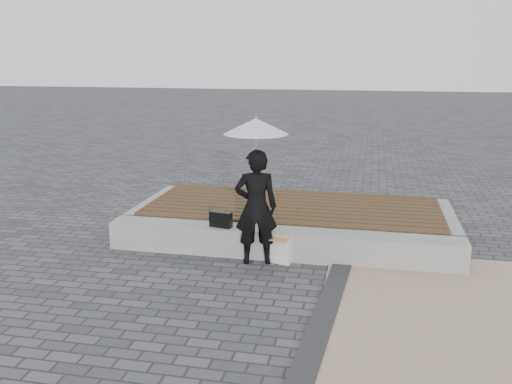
# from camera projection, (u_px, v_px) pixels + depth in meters

# --- Properties ---
(ground) EXTENTS (80.00, 80.00, 0.00)m
(ground) POSITION_uv_depth(u_px,v_px,m) (257.00, 305.00, 6.29)
(ground) COLOR #4F4F54
(ground) RESTS_ON ground
(edging_band) EXTENTS (0.61, 5.20, 0.04)m
(edging_band) POSITION_uv_depth(u_px,v_px,m) (319.00, 331.00, 5.66)
(edging_band) COLOR #2E2E31
(edging_band) RESTS_ON ground
(seating_ledge) EXTENTS (5.00, 0.45, 0.40)m
(seating_ledge) POSITION_uv_depth(u_px,v_px,m) (281.00, 243.00, 7.76)
(seating_ledge) COLOR gray
(seating_ledge) RESTS_ON ground
(timber_platform) EXTENTS (5.00, 2.00, 0.40)m
(timber_platform) POSITION_uv_depth(u_px,v_px,m) (293.00, 219.00, 8.90)
(timber_platform) COLOR #A6A6A1
(timber_platform) RESTS_ON ground
(timber_decking) EXTENTS (4.60, 2.00, 0.04)m
(timber_decking) POSITION_uv_depth(u_px,v_px,m) (293.00, 206.00, 8.85)
(timber_decking) COLOR #513923
(timber_decking) RESTS_ON timber_platform
(woman) EXTENTS (0.66, 0.52, 1.58)m
(woman) POSITION_uv_depth(u_px,v_px,m) (256.00, 207.00, 7.39)
(woman) COLOR black
(woman) RESTS_ON ground
(parasol) EXTENTS (0.85, 0.85, 1.08)m
(parasol) POSITION_uv_depth(u_px,v_px,m) (256.00, 126.00, 7.12)
(parasol) COLOR silver
(parasol) RESTS_ON ground
(handbag) EXTENTS (0.34, 0.18, 0.23)m
(handbag) POSITION_uv_depth(u_px,v_px,m) (221.00, 219.00, 7.79)
(handbag) COLOR black
(handbag) RESTS_ON seating_ledge
(canvas_tote) EXTENTS (0.35, 0.22, 0.34)m
(canvas_tote) POSITION_uv_depth(u_px,v_px,m) (280.00, 250.00, 7.54)
(canvas_tote) COLOR silver
(canvas_tote) RESTS_ON ground
(magazine) EXTENTS (0.30, 0.25, 0.01)m
(magazine) POSITION_uv_depth(u_px,v_px,m) (279.00, 239.00, 7.45)
(magazine) COLOR red
(magazine) RESTS_ON canvas_tote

